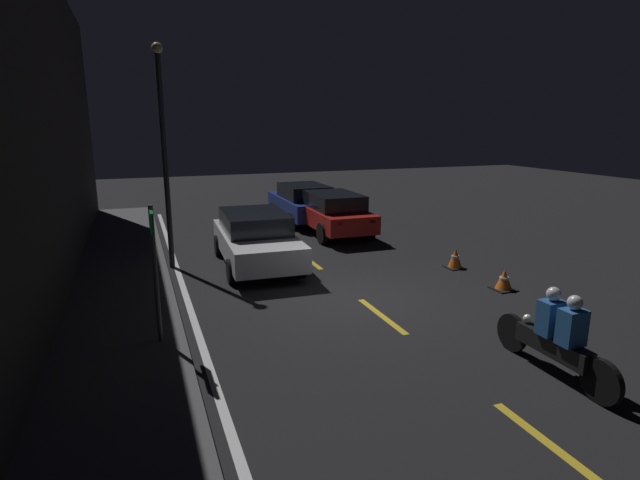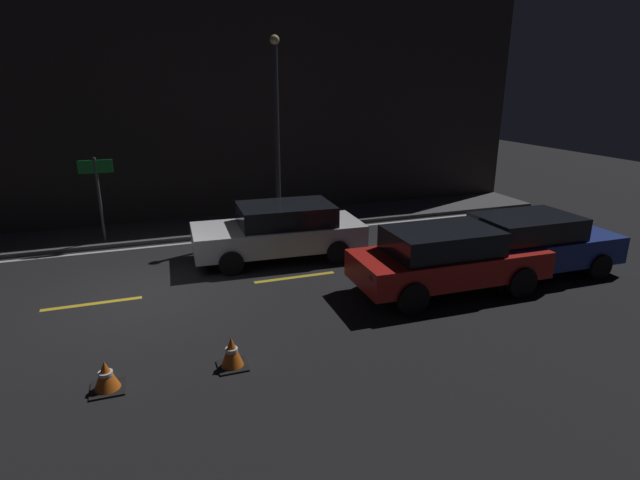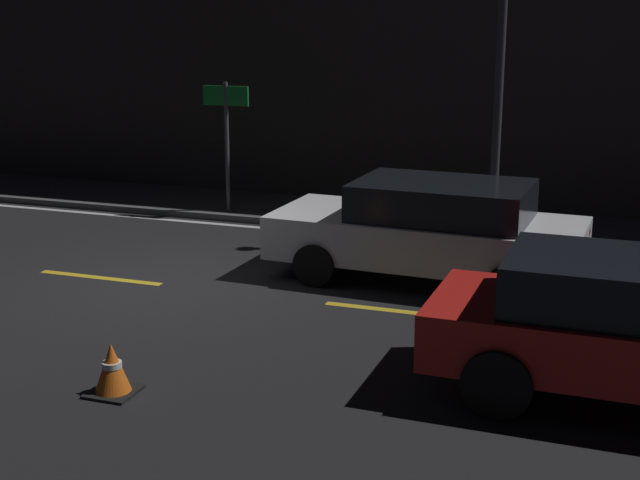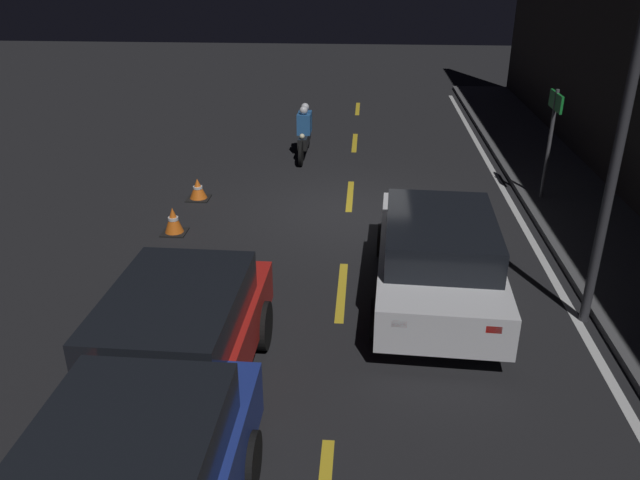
{
  "view_description": "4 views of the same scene",
  "coord_description": "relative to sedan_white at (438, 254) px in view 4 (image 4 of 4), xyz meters",
  "views": [
    {
      "loc": [
        -9.49,
        4.51,
        3.84
      ],
      "look_at": [
        2.9,
        -0.12,
        0.71
      ],
      "focal_mm": 28.0,
      "sensor_mm": 36.0,
      "label": 1
    },
    {
      "loc": [
        0.32,
        -10.75,
        4.5
      ],
      "look_at": [
        4.17,
        0.08,
        0.85
      ],
      "focal_mm": 28.0,
      "sensor_mm": 36.0,
      "label": 2
    },
    {
      "loc": [
        6.17,
        -10.7,
        3.82
      ],
      "look_at": [
        2.6,
        -0.54,
        1.02
      ],
      "focal_mm": 50.0,
      "sensor_mm": 36.0,
      "label": 3
    },
    {
      "loc": [
        12.53,
        0.31,
        5.07
      ],
      "look_at": [
        3.6,
        -0.35,
        0.96
      ],
      "focal_mm": 35.0,
      "sensor_mm": 36.0,
      "label": 4
    }
  ],
  "objects": [
    {
      "name": "raised_curb",
      "position": [
        -3.56,
        3.45,
        -0.71
      ],
      "size": [
        28.0,
        2.19,
        0.12
      ],
      "color": "#4C4C4F",
      "rests_on": "ground"
    },
    {
      "name": "sedan_white",
      "position": [
        0.0,
        0.0,
        0.0
      ],
      "size": [
        4.5,
        2.11,
        1.45
      ],
      "rotation": [
        0.0,
        0.0,
        3.1
      ],
      "color": "silver",
      "rests_on": "ground"
    },
    {
      "name": "motorcycle",
      "position": [
        -7.7,
        -2.87,
        -0.12
      ],
      "size": [
        2.43,
        0.36,
        1.4
      ],
      "rotation": [
        0.0,
        0.0,
        -0.0
      ],
      "color": "black",
      "rests_on": "ground"
    },
    {
      "name": "traffic_cone_mid",
      "position": [
        -2.19,
        -4.95,
        -0.5
      ],
      "size": [
        0.48,
        0.48,
        0.54
      ],
      "color": "black",
      "rests_on": "ground"
    },
    {
      "name": "street_lamp",
      "position": [
        0.56,
        2.21,
        2.47
      ],
      "size": [
        0.28,
        0.28,
        5.76
      ],
      "color": "#333338",
      "rests_on": "ground"
    },
    {
      "name": "traffic_cone_near",
      "position": [
        -4.11,
        -4.95,
        -0.53
      ],
      "size": [
        0.51,
        0.51,
        0.49
      ],
      "color": "black",
      "rests_on": "ground"
    },
    {
      "name": "ground_plane",
      "position": [
        -3.56,
        -1.51,
        -0.77
      ],
      "size": [
        56.0,
        56.0,
        0.0
      ],
      "primitive_type": "plane",
      "color": "black"
    },
    {
      "name": "lane_dash_d",
      "position": [
        -0.06,
        -1.51,
        -0.77
      ],
      "size": [
        2.0,
        0.14,
        0.01
      ],
      "color": "gold",
      "rests_on": "ground"
    },
    {
      "name": "lane_dash_b",
      "position": [
        -9.06,
        -1.51,
        -0.77
      ],
      "size": [
        2.0,
        0.14,
        0.01
      ],
      "color": "gold",
      "rests_on": "ground"
    },
    {
      "name": "taxi_red",
      "position": [
        2.87,
        -3.41,
        0.02
      ],
      "size": [
        4.32,
        1.9,
        1.47
      ],
      "rotation": [
        0.0,
        0.0,
        -0.02
      ],
      "color": "red",
      "rests_on": "ground"
    },
    {
      "name": "lane_dash_a",
      "position": [
        -13.56,
        -1.51,
        -0.77
      ],
      "size": [
        2.0,
        0.14,
        0.01
      ],
      "color": "gold",
      "rests_on": "ground"
    },
    {
      "name": "lane_dash_c",
      "position": [
        -4.56,
        -1.51,
        -0.77
      ],
      "size": [
        2.0,
        0.14,
        0.01
      ],
      "color": "gold",
      "rests_on": "ground"
    },
    {
      "name": "shop_sign",
      "position": [
        -4.5,
        2.78,
        1.04
      ],
      "size": [
        0.9,
        0.08,
        2.4
      ],
      "color": "#4C4C51",
      "rests_on": "raised_curb"
    },
    {
      "name": "lane_solid_kerb",
      "position": [
        -3.56,
        2.11,
        -0.77
      ],
      "size": [
        25.2,
        0.14,
        0.01
      ],
      "color": "silver",
      "rests_on": "ground"
    }
  ]
}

